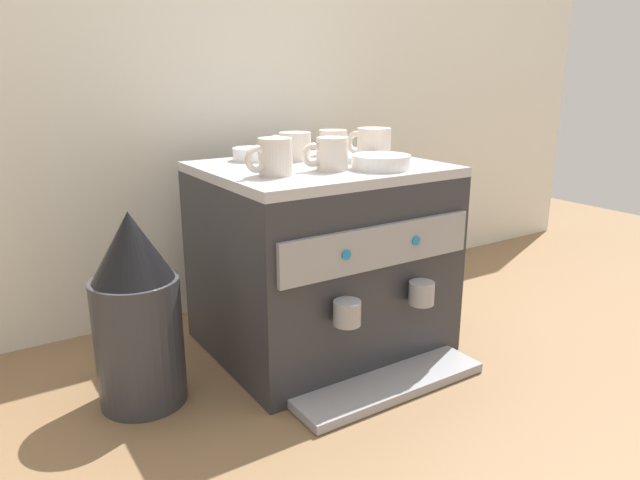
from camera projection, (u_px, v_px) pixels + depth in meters
ground_plane at (320, 341)px, 1.46m from camera, size 4.00×4.00×0.00m
tiled_backsplash_wall at (247, 126)px, 1.62m from camera, size 2.80×0.03×1.02m
espresso_machine at (321, 258)px, 1.39m from camera, size 0.52×0.55×0.45m
ceramic_cup_0 at (372, 144)px, 1.38m from camera, size 0.08×0.12×0.08m
ceramic_cup_1 at (331, 154)px, 1.24m from camera, size 0.11×0.07×0.07m
ceramic_cup_2 at (293, 146)px, 1.39m from camera, size 0.09×0.10×0.07m
ceramic_cup_3 at (274, 157)px, 1.18m from camera, size 0.11×0.07×0.08m
ceramic_cup_4 at (334, 142)px, 1.48m from camera, size 0.10×0.07×0.06m
ceramic_bowl_0 at (252, 154)px, 1.39m from camera, size 0.09×0.09×0.03m
ceramic_bowl_1 at (381, 162)px, 1.26m from camera, size 0.13×0.13×0.03m
coffee_grinder at (137, 314)px, 1.14m from camera, size 0.17×0.17×0.40m
milk_pitcher at (434, 291)px, 1.61m from camera, size 0.09×0.09×0.13m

